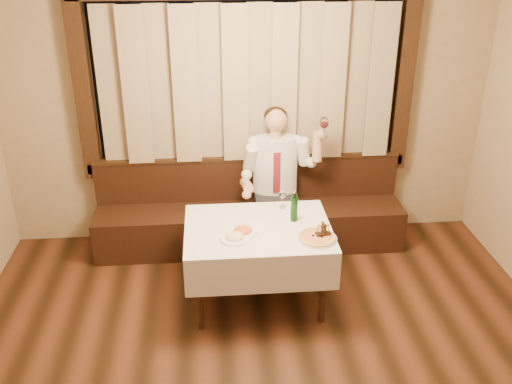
{
  "coord_description": "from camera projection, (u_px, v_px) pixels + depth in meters",
  "views": [
    {
      "loc": [
        -0.39,
        -2.61,
        3.16
      ],
      "look_at": [
        0.0,
        1.9,
        1.0
      ],
      "focal_mm": 40.0,
      "sensor_mm": 36.0,
      "label": 1
    }
  ],
  "objects": [
    {
      "name": "room",
      "position": [
        267.0,
        185.0,
        3.96
      ],
      "size": [
        5.01,
        6.01,
        2.81
      ],
      "color": "black",
      "rests_on": "ground"
    },
    {
      "name": "banquette",
      "position": [
        249.0,
        217.0,
        6.05
      ],
      "size": [
        3.2,
        0.61,
        0.94
      ],
      "color": "black",
      "rests_on": "ground"
    },
    {
      "name": "dining_table",
      "position": [
        258.0,
        238.0,
        4.98
      ],
      "size": [
        1.27,
        0.97,
        0.76
      ],
      "color": "black",
      "rests_on": "ground"
    },
    {
      "name": "pizza",
      "position": [
        317.0,
        238.0,
        4.75
      ],
      "size": [
        0.34,
        0.34,
        0.04
      ],
      "rotation": [
        0.0,
        0.0,
        0.07
      ],
      "color": "white",
      "rests_on": "dining_table"
    },
    {
      "name": "pasta_red",
      "position": [
        243.0,
        229.0,
        4.84
      ],
      "size": [
        0.26,
        0.26,
        0.09
      ],
      "rotation": [
        0.0,
        0.0,
        -0.02
      ],
      "color": "white",
      "rests_on": "dining_table"
    },
    {
      "name": "pasta_cream",
      "position": [
        235.0,
        235.0,
        4.74
      ],
      "size": [
        0.26,
        0.26,
        0.09
      ],
      "rotation": [
        0.0,
        0.0,
        0.05
      ],
      "color": "white",
      "rests_on": "dining_table"
    },
    {
      "name": "green_bottle",
      "position": [
        294.0,
        208.0,
        5.0
      ],
      "size": [
        0.06,
        0.06,
        0.28
      ],
      "rotation": [
        0.0,
        0.0,
        0.3
      ],
      "color": "#0E4210",
      "rests_on": "dining_table"
    },
    {
      "name": "table_wine_glass",
      "position": [
        282.0,
        195.0,
        5.22
      ],
      "size": [
        0.07,
        0.07,
        0.18
      ],
      "rotation": [
        0.0,
        0.0,
        0.04
      ],
      "color": "white",
      "rests_on": "dining_table"
    },
    {
      "name": "cruet_caddy",
      "position": [
        323.0,
        232.0,
        4.77
      ],
      "size": [
        0.13,
        0.08,
        0.13
      ],
      "rotation": [
        0.0,
        0.0,
        0.18
      ],
      "color": "black",
      "rests_on": "dining_table"
    },
    {
      "name": "seated_man",
      "position": [
        277.0,
        172.0,
        5.75
      ],
      "size": [
        0.85,
        0.64,
        1.51
      ],
      "color": "black",
      "rests_on": "ground"
    }
  ]
}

